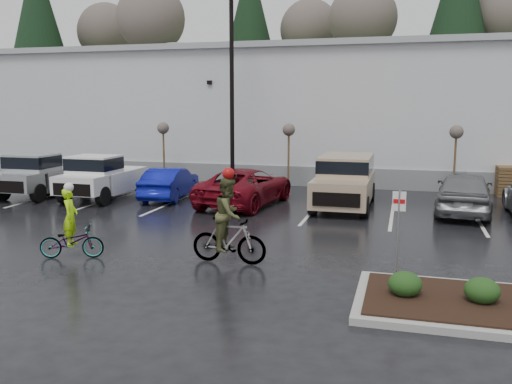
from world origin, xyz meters
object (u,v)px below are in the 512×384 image
(sapling_mid, at_px, (289,133))
(sapling_east, at_px, (456,136))
(pallet_stack_a, at_px, (511,181))
(fire_lane_sign, at_px, (398,225))
(cyclist_olive, at_px, (229,229))
(car_red, at_px, (246,186))
(sapling_west, at_px, (163,131))
(pickup_white, at_px, (106,176))
(car_blue, at_px, (170,183))
(car_grey, at_px, (464,192))
(lamppost, at_px, (232,69))
(pickup_silver, at_px, (46,173))
(suv_tan, at_px, (344,182))
(cyclist_hivis, at_px, (71,234))

(sapling_mid, bearing_deg, sapling_east, 0.00)
(pallet_stack_a, height_order, fire_lane_sign, fire_lane_sign)
(cyclist_olive, bearing_deg, car_red, 14.72)
(sapling_west, distance_m, pickup_white, 4.64)
(car_blue, bearing_deg, fire_lane_sign, 131.56)
(pickup_white, height_order, car_blue, pickup_white)
(sapling_mid, relative_size, pickup_white, 0.62)
(pallet_stack_a, distance_m, car_red, 12.07)
(car_blue, bearing_deg, cyclist_olive, 117.48)
(sapling_east, height_order, cyclist_olive, sapling_east)
(sapling_mid, height_order, car_grey, sapling_mid)
(lamppost, xyz_separation_m, pickup_silver, (-7.87, -3.27, -4.71))
(pallet_stack_a, bearing_deg, car_blue, -162.20)
(sapling_east, height_order, car_grey, sapling_east)
(pallet_stack_a, relative_size, pickup_silver, 0.26)
(sapling_east, relative_size, suv_tan, 0.63)
(lamppost, distance_m, pickup_silver, 9.73)
(sapling_west, bearing_deg, sapling_east, 0.00)
(cyclist_hivis, bearing_deg, pickup_silver, 20.61)
(sapling_west, distance_m, cyclist_olive, 14.49)
(lamppost, height_order, car_red, lamppost)
(fire_lane_sign, height_order, cyclist_olive, cyclist_olive)
(lamppost, height_order, cyclist_olive, lamppost)
(pickup_silver, xyz_separation_m, car_blue, (5.84, 0.60, -0.29))
(cyclist_hivis, bearing_deg, cyclist_olive, -99.96)
(sapling_mid, xyz_separation_m, car_grey, (7.58, -3.74, -1.89))
(pickup_silver, distance_m, cyclist_olive, 13.92)
(sapling_west, height_order, pickup_white, sapling_west)
(sapling_mid, distance_m, cyclist_hivis, 13.47)
(lamppost, bearing_deg, sapling_east, 5.71)
(sapling_mid, height_order, cyclist_olive, sapling_mid)
(sapling_west, relative_size, cyclist_olive, 1.27)
(pickup_white, bearing_deg, cyclist_hivis, -64.67)
(pickup_silver, bearing_deg, sapling_east, 13.44)
(car_red, xyz_separation_m, car_grey, (8.48, 0.45, 0.08))
(pickup_silver, xyz_separation_m, pickup_white, (3.04, 0.05, 0.00))
(pickup_silver, relative_size, car_red, 0.95)
(pickup_silver, bearing_deg, sapling_mid, 22.38)
(sapling_mid, relative_size, cyclist_olive, 1.27)
(pallet_stack_a, bearing_deg, sapling_west, -176.53)
(car_blue, distance_m, cyclist_olive, 10.23)
(pickup_white, xyz_separation_m, car_blue, (2.80, 0.55, -0.29))
(sapling_west, bearing_deg, sapling_mid, 0.00)
(car_blue, bearing_deg, sapling_west, -67.20)
(pallet_stack_a, relative_size, cyclist_olive, 0.54)
(car_red, bearing_deg, cyclist_hivis, 82.89)
(sapling_west, xyz_separation_m, pickup_silver, (-3.87, -4.27, -1.75))
(sapling_west, height_order, cyclist_olive, sapling_west)
(sapling_mid, relative_size, pickup_silver, 0.62)
(lamppost, bearing_deg, sapling_west, 165.96)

